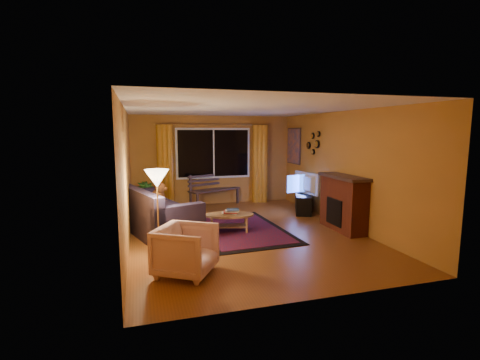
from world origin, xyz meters
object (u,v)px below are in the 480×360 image
object	(u,v)px
coffee_table	(229,223)
tv_console	(303,203)
armchair	(186,248)
bench	(215,198)
sofa	(157,210)
floor_lamp	(158,212)

from	to	relation	value
coffee_table	tv_console	distance (m)	2.58
armchair	tv_console	xyz separation A→B (m)	(3.42, 3.13, -0.16)
bench	sofa	xyz separation A→B (m)	(-1.68, -2.21, 0.25)
floor_lamp	coffee_table	xyz separation A→B (m)	(1.47, 0.89, -0.53)
sofa	armchair	xyz separation A→B (m)	(0.29, -2.32, -0.07)
sofa	armchair	world-z (taller)	sofa
armchair	coffee_table	distance (m)	2.25
armchair	floor_lamp	size ratio (longest dim) A/B	0.55
bench	sofa	size ratio (longest dim) A/B	0.64
sofa	bench	bearing A→B (deg)	34.01
armchair	tv_console	world-z (taller)	armchair
bench	tv_console	world-z (taller)	tv_console
coffee_table	tv_console	world-z (taller)	tv_console
floor_lamp	tv_console	world-z (taller)	floor_lamp
floor_lamp	sofa	bearing A→B (deg)	88.13
floor_lamp	coffee_table	bearing A→B (deg)	31.34
bench	coffee_table	world-z (taller)	bench
bench	coffee_table	distance (m)	2.61
coffee_table	bench	bearing A→B (deg)	84.40
tv_console	floor_lamp	bearing A→B (deg)	-127.05
bench	floor_lamp	world-z (taller)	floor_lamp
bench	floor_lamp	xyz separation A→B (m)	(-1.72, -3.49, 0.49)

